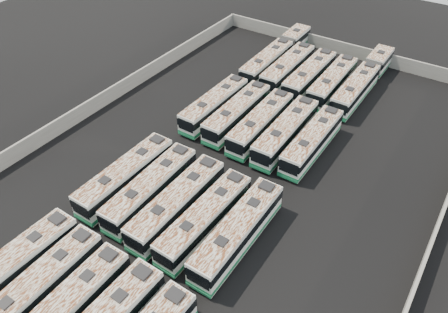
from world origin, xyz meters
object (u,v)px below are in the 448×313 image
at_px(bus_back_far_left, 277,54).
at_px(bus_back_far_right, 363,80).
at_px(bus_front_center, 66,311).
at_px(bus_midfront_right, 205,219).
at_px(bus_back_left, 288,69).
at_px(bus_midback_far_right, 312,141).
at_px(bus_midfront_center, 177,204).
at_px(bus_midback_left, 237,113).
at_px(bus_midfront_left, 151,189).
at_px(bus_back_center, 309,76).
at_px(bus_front_far_left, 12,269).
at_px(bus_midback_center, 261,123).
at_px(bus_front_left, 39,288).
at_px(bus_back_right, 332,82).
at_px(bus_midback_right, 286,132).
at_px(bus_midfront_far_left, 126,176).
at_px(bus_midback_far_left, 214,105).
at_px(bus_midfront_far_right, 238,232).

height_order(bus_back_far_left, bus_back_far_right, bus_back_far_left).
relative_size(bus_front_center, bus_midfront_right, 0.99).
bearing_deg(bus_back_left, bus_midback_far_right, -54.06).
relative_size(bus_midfront_center, bus_midback_far_right, 1.04).
height_order(bus_midback_left, bus_midback_far_right, bus_midback_left).
xyz_separation_m(bus_midfront_left, bus_back_center, (3.69, 31.26, 0.03)).
bearing_deg(bus_midback_far_right, bus_back_far_left, 128.90).
relative_size(bus_front_far_left, bus_midback_center, 1.00).
bearing_deg(bus_midfront_center, bus_back_far_right, 78.54).
height_order(bus_front_left, bus_midfront_right, bus_midfront_right).
bearing_deg(bus_front_center, bus_midback_left, 95.75).
bearing_deg(bus_midfront_right, bus_back_far_left, 108.55).
height_order(bus_midfront_right, bus_back_right, bus_back_right).
bearing_deg(bus_midback_right, bus_midfront_far_left, -123.47).
height_order(bus_front_center, bus_back_center, bus_back_center).
relative_size(bus_front_far_left, bus_back_left, 0.98).
bearing_deg(bus_midfront_center, bus_midback_center, 89.97).
bearing_deg(bus_midfront_center, bus_midback_left, 102.07).
xyz_separation_m(bus_midfront_left, bus_back_far_right, (10.74, 34.66, -0.04)).
bearing_deg(bus_midfront_far_left, bus_midfront_left, 0.89).
relative_size(bus_front_far_left, bus_midfront_right, 1.01).
bearing_deg(bus_midback_left, bus_midback_right, -2.49).
height_order(bus_midfront_center, bus_midback_far_right, bus_midfront_center).
distance_m(bus_front_left, bus_midfront_left, 14.43).
distance_m(bus_front_left, bus_midback_far_left, 31.70).
bearing_deg(bus_front_left, bus_back_far_right, 76.61).
xyz_separation_m(bus_midback_left, bus_back_center, (3.69, 14.17, 0.04)).
xyz_separation_m(bus_midfront_far_left, bus_back_far_left, (-0.09, 34.80, -0.04)).
relative_size(bus_midback_far_right, bus_back_center, 0.96).
bearing_deg(bus_back_center, bus_midfront_far_left, -103.19).
bearing_deg(bus_midback_far_left, bus_midfront_center, -66.48).
relative_size(bus_midback_center, bus_back_far_left, 0.66).
xyz_separation_m(bus_back_left, bus_back_far_right, (10.74, 3.23, -0.08)).
height_order(bus_midback_far_right, bus_back_far_left, bus_back_far_left).
distance_m(bus_midback_center, bus_back_center, 14.46).
distance_m(bus_midfront_far_right, bus_back_center, 32.06).
bearing_deg(bus_front_left, bus_midfront_far_left, 103.05).
distance_m(bus_front_left, bus_midback_right, 32.07).
xyz_separation_m(bus_midback_far_right, bus_back_right, (-3.49, 14.43, 0.04)).
bearing_deg(bus_back_far_left, bus_front_center, -82.59).
bearing_deg(bus_midfront_right, bus_midfront_far_left, 179.88).
relative_size(bus_front_far_left, bus_back_right, 1.00).
bearing_deg(bus_midfront_left, bus_midback_far_right, 56.23).
xyz_separation_m(bus_midback_left, bus_back_left, (0.01, 14.34, 0.04)).
bearing_deg(bus_back_center, bus_midfront_center, -90.13).
distance_m(bus_midfront_left, bus_midback_center, 17.20).
bearing_deg(bus_back_far_left, bus_midfront_right, -73.73).
bearing_deg(bus_midback_center, bus_midfront_far_left, -114.30).
height_order(bus_midfront_center, bus_back_far_left, bus_midfront_center).
bearing_deg(bus_front_far_left, bus_back_far_right, 74.86).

